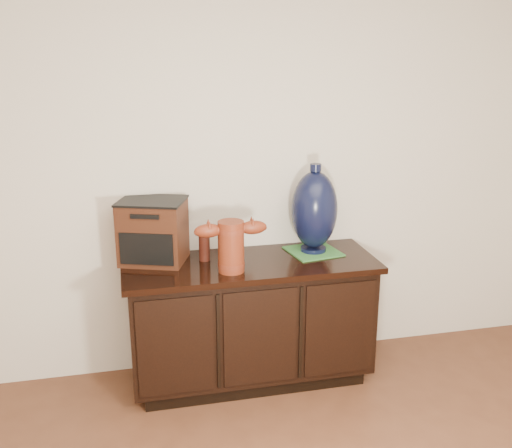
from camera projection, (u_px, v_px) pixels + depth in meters
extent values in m
plane|color=beige|center=(240.00, 160.00, 3.54)|extent=(4.50, 0.00, 4.50)
cube|color=black|center=(250.00, 372.00, 3.65)|extent=(1.29, 0.45, 0.08)
cube|color=black|center=(250.00, 318.00, 3.54)|extent=(1.40, 0.50, 0.64)
cube|color=black|center=(250.00, 264.00, 3.45)|extent=(1.46, 0.56, 0.03)
cube|color=black|center=(176.00, 347.00, 3.20)|extent=(0.41, 0.01, 0.56)
cube|color=black|center=(260.00, 338.00, 3.30)|extent=(0.41, 0.01, 0.56)
cube|color=black|center=(340.00, 329.00, 3.41)|extent=(0.41, 0.01, 0.56)
cylinder|color=maroon|center=(231.00, 247.00, 3.25)|extent=(0.15, 0.15, 0.29)
cylinder|color=#40130C|center=(231.00, 265.00, 3.28)|extent=(0.15, 0.15, 0.03)
cylinder|color=#40130C|center=(231.00, 230.00, 3.23)|extent=(0.15, 0.15, 0.03)
ellipsoid|color=maroon|center=(208.00, 231.00, 3.20)|extent=(0.15, 0.08, 0.08)
ellipsoid|color=maroon|center=(253.00, 227.00, 3.25)|extent=(0.15, 0.08, 0.08)
cube|color=#3A1A0E|center=(153.00, 232.00, 3.40)|extent=(0.43, 0.38, 0.35)
cube|color=black|center=(146.00, 249.00, 3.28)|extent=(0.29, 0.11, 0.18)
cube|color=black|center=(152.00, 201.00, 3.35)|extent=(0.44, 0.40, 0.01)
cube|color=#347132|center=(313.00, 251.00, 3.60)|extent=(0.33, 0.33, 0.01)
cylinder|color=black|center=(313.00, 249.00, 3.59)|extent=(0.15, 0.15, 0.02)
ellipsoid|color=black|center=(314.00, 210.00, 3.52)|extent=(0.31, 0.31, 0.46)
cylinder|color=black|center=(316.00, 168.00, 3.45)|extent=(0.07, 0.07, 0.04)
cylinder|color=#581B0F|center=(204.00, 247.00, 3.44)|extent=(0.06, 0.06, 0.16)
cylinder|color=silver|center=(204.00, 232.00, 3.41)|extent=(0.06, 0.06, 0.03)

